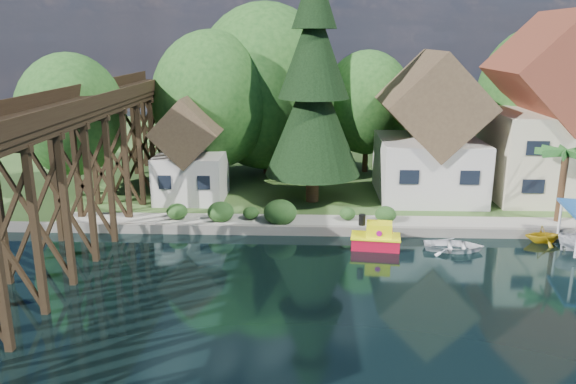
% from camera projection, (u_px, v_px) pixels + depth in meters
% --- Properties ---
extents(ground, '(140.00, 140.00, 0.00)m').
position_uv_depth(ground, '(349.00, 289.00, 28.66)').
color(ground, black).
rests_on(ground, ground).
extents(bank, '(140.00, 52.00, 0.50)m').
position_uv_depth(bank, '(329.00, 152.00, 61.35)').
color(bank, '#2F5020').
rests_on(bank, ground).
extents(seawall, '(60.00, 0.40, 0.62)m').
position_uv_depth(seawall, '(403.00, 232.00, 36.14)').
color(seawall, slate).
rests_on(seawall, ground).
extents(promenade, '(50.00, 2.60, 0.06)m').
position_uv_depth(promenade, '(431.00, 222.00, 37.26)').
color(promenade, gray).
rests_on(promenade, bank).
extents(trestle_bridge, '(4.12, 44.18, 9.30)m').
position_uv_depth(trestle_bridge, '(72.00, 162.00, 32.82)').
color(trestle_bridge, black).
rests_on(trestle_bridge, ground).
extents(house_left, '(7.64, 8.64, 11.02)m').
position_uv_depth(house_left, '(430.00, 137.00, 42.45)').
color(house_left, beige).
rests_on(house_left, bank).
extents(house_center, '(8.65, 9.18, 13.89)m').
position_uv_depth(house_center, '(550.00, 120.00, 42.25)').
color(house_center, beige).
rests_on(house_center, bank).
extents(shed, '(5.09, 5.40, 7.85)m').
position_uv_depth(shed, '(191.00, 156.00, 42.02)').
color(shed, beige).
rests_on(shed, bank).
extents(bg_trees, '(49.90, 13.30, 10.57)m').
position_uv_depth(bg_trees, '(347.00, 100.00, 47.16)').
color(bg_trees, '#382314').
rests_on(bg_trees, bank).
extents(shrubs, '(15.76, 2.47, 1.70)m').
position_uv_depth(shrubs, '(271.00, 211.00, 37.42)').
color(shrubs, '#1D4117').
rests_on(shrubs, bank).
extents(conifer, '(7.01, 7.01, 17.26)m').
position_uv_depth(conifer, '(313.00, 89.00, 40.05)').
color(conifer, '#382314').
rests_on(conifer, bank).
extents(palm_tree, '(3.69, 3.69, 5.21)m').
position_uv_depth(palm_tree, '(566.00, 155.00, 36.31)').
color(palm_tree, '#382314').
rests_on(palm_tree, bank).
extents(tugboat, '(3.13, 1.96, 2.15)m').
position_uv_depth(tugboat, '(376.00, 238.00, 34.05)').
color(tugboat, '#B50C27').
rests_on(tugboat, ground).
extents(boat_white_a, '(3.82, 2.92, 0.74)m').
position_uv_depth(boat_white_a, '(454.00, 244.00, 33.76)').
color(boat_white_a, white).
rests_on(boat_white_a, ground).
extents(boat_yellow, '(2.40, 2.10, 1.21)m').
position_uv_depth(boat_yellow, '(544.00, 233.00, 34.98)').
color(boat_yellow, gold).
rests_on(boat_yellow, ground).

